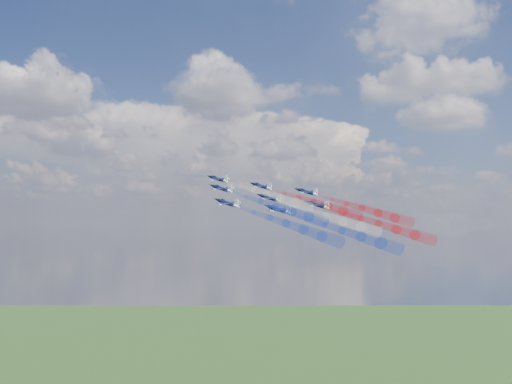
# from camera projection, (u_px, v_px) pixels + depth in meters

# --- Properties ---
(jet_lead) EXTENTS (13.63, 12.85, 6.41)m
(jet_lead) POSITION_uv_depth(u_px,v_px,m) (218.00, 179.00, 194.59)
(jet_lead) COLOR black
(trail_lead) EXTENTS (31.20, 20.91, 13.07)m
(trail_lead) POSITION_uv_depth(u_px,v_px,m) (266.00, 194.00, 180.77)
(trail_lead) COLOR white
(jet_inner_left) EXTENTS (13.63, 12.85, 6.41)m
(jet_inner_left) POSITION_uv_depth(u_px,v_px,m) (222.00, 189.00, 176.19)
(jet_inner_left) COLOR black
(trail_inner_left) EXTENTS (31.20, 20.91, 13.07)m
(trail_inner_left) POSITION_uv_depth(u_px,v_px,m) (276.00, 206.00, 162.37)
(trail_inner_left) COLOR blue
(jet_inner_right) EXTENTS (13.63, 12.85, 6.41)m
(jet_inner_right) POSITION_uv_depth(u_px,v_px,m) (261.00, 186.00, 194.56)
(jet_inner_right) COLOR black
(trail_inner_right) EXTENTS (31.20, 20.91, 13.07)m
(trail_inner_right) POSITION_uv_depth(u_px,v_px,m) (313.00, 202.00, 180.74)
(trail_inner_right) COLOR red
(jet_outer_left) EXTENTS (13.63, 12.85, 6.41)m
(jet_outer_left) POSITION_uv_depth(u_px,v_px,m) (227.00, 203.00, 164.08)
(jet_outer_left) COLOR black
(trail_outer_left) EXTENTS (31.20, 20.91, 13.07)m
(trail_outer_left) POSITION_uv_depth(u_px,v_px,m) (286.00, 223.00, 150.26)
(trail_outer_left) COLOR blue
(jet_center_third) EXTENTS (13.63, 12.85, 6.41)m
(jet_center_third) POSITION_uv_depth(u_px,v_px,m) (269.00, 198.00, 179.31)
(jet_center_third) COLOR black
(trail_center_third) EXTENTS (31.20, 20.91, 13.07)m
(trail_center_third) POSITION_uv_depth(u_px,v_px,m) (327.00, 216.00, 165.48)
(trail_center_third) COLOR white
(jet_outer_right) EXTENTS (13.63, 12.85, 6.41)m
(jet_outer_right) POSITION_uv_depth(u_px,v_px,m) (307.00, 192.00, 194.10)
(jet_outer_right) COLOR black
(trail_outer_right) EXTENTS (31.20, 20.91, 13.07)m
(trail_outer_right) POSITION_uv_depth(u_px,v_px,m) (362.00, 208.00, 180.28)
(trail_outer_right) COLOR red
(jet_rear_left) EXTENTS (13.63, 12.85, 6.41)m
(jet_rear_left) POSITION_uv_depth(u_px,v_px,m) (278.00, 210.00, 164.65)
(jet_rear_left) COLOR black
(trail_rear_left) EXTENTS (31.20, 20.91, 13.07)m
(trail_rear_left) POSITION_uv_depth(u_px,v_px,m) (342.00, 230.00, 150.82)
(trail_rear_left) COLOR blue
(jet_rear_right) EXTENTS (13.63, 12.85, 6.41)m
(jet_rear_right) POSITION_uv_depth(u_px,v_px,m) (317.00, 205.00, 178.52)
(jet_rear_right) COLOR black
(trail_rear_right) EXTENTS (31.20, 20.91, 13.07)m
(trail_rear_right) POSITION_uv_depth(u_px,v_px,m) (378.00, 224.00, 164.70)
(trail_rear_right) COLOR red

